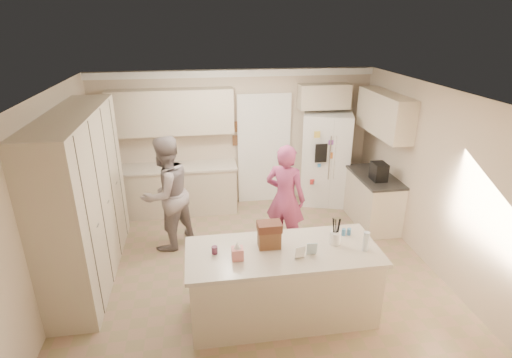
{
  "coord_description": "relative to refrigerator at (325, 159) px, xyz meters",
  "views": [
    {
      "loc": [
        -0.73,
        -5.03,
        3.47
      ],
      "look_at": [
        0.1,
        0.35,
        1.25
      ],
      "focal_mm": 28.0,
      "sensor_mm": 36.0,
      "label": 1
    }
  ],
  "objects": [
    {
      "name": "floor",
      "position": [
        -1.73,
        -2.02,
        -0.91
      ],
      "size": [
        5.2,
        4.6,
        0.02
      ],
      "primitive_type": "cube",
      "color": "#987760",
      "rests_on": "ground"
    },
    {
      "name": "ceiling",
      "position": [
        -1.73,
        -2.02,
        1.71
      ],
      "size": [
        5.2,
        4.6,
        0.02
      ],
      "primitive_type": "cube",
      "color": "white",
      "rests_on": "wall_back"
    },
    {
      "name": "wall_back",
      "position": [
        -1.73,
        0.29,
        0.4
      ],
      "size": [
        5.2,
        0.02,
        2.6
      ],
      "primitive_type": "cube",
      "color": "beige",
      "rests_on": "ground"
    },
    {
      "name": "wall_front",
      "position": [
        -1.73,
        -4.33,
        0.4
      ],
      "size": [
        5.2,
        0.02,
        2.6
      ],
      "primitive_type": "cube",
      "color": "beige",
      "rests_on": "ground"
    },
    {
      "name": "wall_left",
      "position": [
        -4.34,
        -2.02,
        0.4
      ],
      "size": [
        0.02,
        4.6,
        2.6
      ],
      "primitive_type": "cube",
      "color": "beige",
      "rests_on": "ground"
    },
    {
      "name": "wall_right",
      "position": [
        0.88,
        -2.02,
        0.4
      ],
      "size": [
        0.02,
        4.6,
        2.6
      ],
      "primitive_type": "cube",
      "color": "beige",
      "rests_on": "ground"
    },
    {
      "name": "crown_back",
      "position": [
        -1.73,
        0.24,
        1.63
      ],
      "size": [
        5.2,
        0.08,
        0.12
      ],
      "primitive_type": "cube",
      "color": "white",
      "rests_on": "wall_back"
    },
    {
      "name": "pantry_bank",
      "position": [
        -4.03,
        -1.82,
        0.28
      ],
      "size": [
        0.6,
        2.6,
        2.35
      ],
      "primitive_type": "cube",
      "color": "beige",
      "rests_on": "floor"
    },
    {
      "name": "back_base_cab",
      "position": [
        -2.88,
        -0.02,
        -0.46
      ],
      "size": [
        2.2,
        0.6,
        0.88
      ],
      "primitive_type": "cube",
      "color": "beige",
      "rests_on": "floor"
    },
    {
      "name": "back_countertop",
      "position": [
        -2.88,
        -0.03,
        0.0
      ],
      "size": [
        2.24,
        0.63,
        0.04
      ],
      "primitive_type": "cube",
      "color": "beige",
      "rests_on": "back_base_cab"
    },
    {
      "name": "back_upper_cab",
      "position": [
        -2.88,
        0.11,
        1.0
      ],
      "size": [
        2.2,
        0.35,
        0.8
      ],
      "primitive_type": "cube",
      "color": "beige",
      "rests_on": "wall_back"
    },
    {
      "name": "doorway_opening",
      "position": [
        -1.18,
        0.26,
        0.15
      ],
      "size": [
        0.9,
        0.06,
        2.1
      ],
      "primitive_type": "cube",
      "color": "black",
      "rests_on": "floor"
    },
    {
      "name": "doorway_casing",
      "position": [
        -1.18,
        0.23,
        0.15
      ],
      "size": [
        1.02,
        0.03,
        2.22
      ],
      "primitive_type": "cube",
      "color": "white",
      "rests_on": "floor"
    },
    {
      "name": "wall_frame_upper",
      "position": [
        -1.71,
        0.25,
        0.65
      ],
      "size": [
        0.15,
        0.02,
        0.2
      ],
      "primitive_type": "cube",
      "color": "brown",
      "rests_on": "wall_back"
    },
    {
      "name": "wall_frame_lower",
      "position": [
        -1.71,
        0.25,
        0.38
      ],
      "size": [
        0.15,
        0.02,
        0.2
      ],
      "primitive_type": "cube",
      "color": "brown",
      "rests_on": "wall_back"
    },
    {
      "name": "refrigerator",
      "position": [
        0.0,
        0.0,
        0.0
      ],
      "size": [
        1.07,
        0.94,
        1.8
      ],
      "primitive_type": "cube",
      "rotation": [
        0.0,
        0.0,
        -0.3
      ],
      "color": "white",
      "rests_on": "floor"
    },
    {
      "name": "fridge_seam",
      "position": [
        0.0,
        -0.35,
        0.0
      ],
      "size": [
        0.02,
        0.02,
        1.78
      ],
      "primitive_type": "cube",
      "color": "gray",
      "rests_on": "refrigerator"
    },
    {
      "name": "fridge_dispenser",
      "position": [
        -0.22,
        -0.37,
        0.25
      ],
      "size": [
        0.22,
        0.03,
        0.35
      ],
      "primitive_type": "cube",
      "color": "black",
      "rests_on": "refrigerator"
    },
    {
      "name": "fridge_handle_l",
      "position": [
        -0.05,
        -0.37,
        0.15
      ],
      "size": [
        0.02,
        0.02,
        0.85
      ],
      "primitive_type": "cylinder",
      "color": "silver",
      "rests_on": "refrigerator"
    },
    {
      "name": "fridge_handle_r",
      "position": [
        0.05,
        -0.37,
        0.15
      ],
      "size": [
        0.02,
        0.02,
        0.85
      ],
      "primitive_type": "cylinder",
      "color": "silver",
      "rests_on": "refrigerator"
    },
    {
      "name": "over_fridge_cab",
      "position": [
        -0.08,
        0.11,
        1.2
      ],
      "size": [
        0.95,
        0.35,
        0.45
      ],
      "primitive_type": "cube",
      "color": "beige",
      "rests_on": "wall_back"
    },
    {
      "name": "right_base_cab",
      "position": [
        0.57,
        -1.02,
        -0.46
      ],
      "size": [
        0.6,
        1.2,
        0.88
      ],
      "primitive_type": "cube",
      "color": "beige",
      "rests_on": "floor"
    },
    {
      "name": "right_countertop",
      "position": [
        0.56,
        -1.02,
        0.0
      ],
      "size": [
        0.63,
        1.24,
        0.04
      ],
      "primitive_type": "cube",
      "color": "#2D2B28",
      "rests_on": "right_base_cab"
    },
    {
      "name": "right_upper_cab",
      "position": [
        0.7,
        -0.82,
        1.05
      ],
      "size": [
        0.35,
        1.5,
        0.7
      ],
      "primitive_type": "cube",
      "color": "beige",
      "rests_on": "wall_right"
    },
    {
      "name": "coffee_maker",
      "position": [
        0.52,
        -1.22,
        0.17
      ],
      "size": [
        0.22,
        0.28,
        0.3
      ],
      "primitive_type": "cube",
      "color": "black",
      "rests_on": "right_countertop"
    },
    {
      "name": "island_base",
      "position": [
        -1.53,
        -3.12,
        -0.46
      ],
      "size": [
        2.2,
        0.9,
        0.88
      ],
      "primitive_type": "cube",
      "color": "beige",
      "rests_on": "floor"
    },
    {
      "name": "island_top",
      "position": [
        -1.53,
        -3.12,
        0.0
      ],
      "size": [
        2.28,
        0.96,
        0.05
      ],
      "primitive_type": "cube",
      "color": "beige",
      "rests_on": "island_base"
    },
    {
      "name": "utensil_crock",
      "position": [
        -0.88,
        -3.07,
        0.1
      ],
      "size": [
        0.13,
        0.13,
        0.15
      ],
      "primitive_type": "cylinder",
      "color": "white",
      "rests_on": "island_top"
    },
    {
      "name": "tissue_box",
      "position": [
        -2.08,
        -3.22,
        0.1
      ],
      "size": [
        0.13,
        0.13,
        0.14
      ],
      "primitive_type": "cube",
      "color": "#E5827F",
      "rests_on": "island_top"
    },
    {
      "name": "tissue_plume",
      "position": [
        -2.08,
        -3.22,
        0.2
      ],
      "size": [
        0.08,
        0.08,
        0.08
      ],
      "primitive_type": "cone",
      "color": "white",
      "rests_on": "tissue_box"
    },
    {
      "name": "dollhouse_body",
      "position": [
        -1.68,
        -3.02,
        0.14
      ],
      "size": [
        0.26,
        0.18,
        0.22
      ],
      "primitive_type": "cube",
      "color": "brown",
      "rests_on": "island_top"
    },
    {
      "name": "dollhouse_roof",
      "position": [
        -1.68,
        -3.02,
        0.3
      ],
      "size": [
        0.28,
        0.2,
        0.1
      ],
      "primitive_type": "cube",
      "color": "#592D1E",
      "rests_on": "dollhouse_body"
    },
    {
      "name": "jam_jar",
      "position": [
        -2.33,
        -3.07,
        0.07
      ],
      "size": [
        0.07,
        0.07,
        0.09
      ],
      "primitive_type": "cylinder",
      "color": "#59263F",
      "rests_on": "island_top"
    },
    {
      "name": "greeting_card_a",
      "position": [
        -1.38,
        -3.32,
        0.11
      ],
      "size": [
        0.12,
        0.06,
        0.16
      ],
      "primitive_type": "cube",
      "rotation": [
        0.15,
        0.0,
        0.2
      ],
      "color": "white",
      "rests_on": "island_top"
    },
    {
      "name": "greeting_card_b",
      "position": [
        -1.23,
        -3.27,
        0.11
      ],
      "size": [
        0.12,
        0.05,
        0.16
      ],
      "primitive_type": "cube",
      "rotation": [
        0.15,
        0.0,
        -0.1
      ],
      "color": "silver",
      "rests_on": "island_top"
    },
    {
      "name": "water_bottle",
      "position": [
        -0.58,
        -3.27,
        0.14
      ],
      "size": [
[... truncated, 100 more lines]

